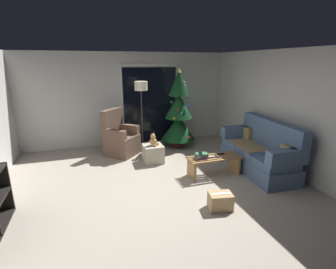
# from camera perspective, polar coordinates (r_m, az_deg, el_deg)

# --- Properties ---
(ground_plane) EXTENTS (7.00, 7.00, 0.00)m
(ground_plane) POSITION_cam_1_polar(r_m,az_deg,el_deg) (4.60, -2.11, -13.00)
(ground_plane) COLOR #9E9384
(wall_back) EXTENTS (5.72, 0.12, 2.50)m
(wall_back) POSITION_cam_1_polar(r_m,az_deg,el_deg) (7.09, -9.08, 7.91)
(wall_back) COLOR beige
(wall_back) RESTS_ON ground
(wall_right) EXTENTS (0.12, 6.00, 2.50)m
(wall_right) POSITION_cam_1_polar(r_m,az_deg,el_deg) (5.61, 27.16, 4.18)
(wall_right) COLOR beige
(wall_right) RESTS_ON ground
(patio_door_frame) EXTENTS (1.60, 0.02, 2.20)m
(patio_door_frame) POSITION_cam_1_polar(r_m,az_deg,el_deg) (7.16, -4.08, 6.94)
(patio_door_frame) COLOR silver
(patio_door_frame) RESTS_ON ground
(patio_door_glass) EXTENTS (1.50, 0.02, 2.10)m
(patio_door_glass) POSITION_cam_1_polar(r_m,az_deg,el_deg) (7.15, -4.03, 6.52)
(patio_door_glass) COLOR black
(patio_door_glass) RESTS_ON ground
(couch) EXTENTS (0.90, 1.98, 1.08)m
(couch) POSITION_cam_1_polar(r_m,az_deg,el_deg) (5.68, 20.15, -3.81)
(couch) COLOR slate
(couch) RESTS_ON ground
(coffee_table) EXTENTS (1.10, 0.40, 0.40)m
(coffee_table) POSITION_cam_1_polar(r_m,az_deg,el_deg) (5.22, 10.37, -6.36)
(coffee_table) COLOR #9E7547
(coffee_table) RESTS_ON ground
(remote_silver) EXTENTS (0.16, 0.05, 0.02)m
(remote_silver) POSITION_cam_1_polar(r_m,az_deg,el_deg) (5.13, 9.82, -5.02)
(remote_silver) COLOR #ADADB2
(remote_silver) RESTS_ON coffee_table
(remote_graphite) EXTENTS (0.06, 0.16, 0.02)m
(remote_graphite) POSITION_cam_1_polar(r_m,az_deg,el_deg) (5.20, 11.07, -4.79)
(remote_graphite) COLOR #333338
(remote_graphite) RESTS_ON coffee_table
(remote_black) EXTENTS (0.16, 0.06, 0.02)m
(remote_black) POSITION_cam_1_polar(r_m,az_deg,el_deg) (5.33, 11.80, -4.30)
(remote_black) COLOR black
(remote_black) RESTS_ON coffee_table
(book_stack) EXTENTS (0.28, 0.21, 0.10)m
(book_stack) POSITION_cam_1_polar(r_m,az_deg,el_deg) (5.04, 7.58, -4.80)
(book_stack) COLOR #6B3D7A
(book_stack) RESTS_ON coffee_table
(cell_phone) EXTENTS (0.12, 0.16, 0.01)m
(cell_phone) POSITION_cam_1_polar(r_m,az_deg,el_deg) (5.02, 7.36, -4.20)
(cell_phone) COLOR black
(cell_phone) RESTS_ON book_stack
(christmas_tree) EXTENTS (0.92, 0.92, 2.10)m
(christmas_tree) POSITION_cam_1_polar(r_m,az_deg,el_deg) (6.70, 2.39, 4.81)
(christmas_tree) COLOR #4C1E19
(christmas_tree) RESTS_ON ground
(armchair) EXTENTS (0.97, 0.97, 1.13)m
(armchair) POSITION_cam_1_polar(r_m,az_deg,el_deg) (6.36, -10.82, -0.95)
(armchair) COLOR brown
(armchair) RESTS_ON ground
(floor_lamp) EXTENTS (0.32, 0.32, 1.78)m
(floor_lamp) POSITION_cam_1_polar(r_m,az_deg,el_deg) (6.32, -6.10, 9.38)
(floor_lamp) COLOR #2D2D30
(floor_lamp) RESTS_ON ground
(ottoman) EXTENTS (0.44, 0.44, 0.40)m
(ottoman) POSITION_cam_1_polar(r_m,az_deg,el_deg) (5.84, -3.40, -4.33)
(ottoman) COLOR #B2A893
(ottoman) RESTS_ON ground
(teddy_bear_honey) EXTENTS (0.21, 0.22, 0.29)m
(teddy_bear_honey) POSITION_cam_1_polar(r_m,az_deg,el_deg) (5.73, -3.37, -1.33)
(teddy_bear_honey) COLOR tan
(teddy_bear_honey) RESTS_ON ottoman
(teddy_bear_cream_by_tree) EXTENTS (0.21, 0.21, 0.29)m
(teddy_bear_cream_by_tree) POSITION_cam_1_polar(r_m,az_deg,el_deg) (6.50, -3.95, -2.93)
(teddy_bear_cream_by_tree) COLOR beige
(teddy_bear_cream_by_tree) RESTS_ON ground
(cardboard_box_taped_mid_floor) EXTENTS (0.40, 0.32, 0.27)m
(cardboard_box_taped_mid_floor) POSITION_cam_1_polar(r_m,az_deg,el_deg) (4.18, 11.76, -14.57)
(cardboard_box_taped_mid_floor) COLOR tan
(cardboard_box_taped_mid_floor) RESTS_ON ground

